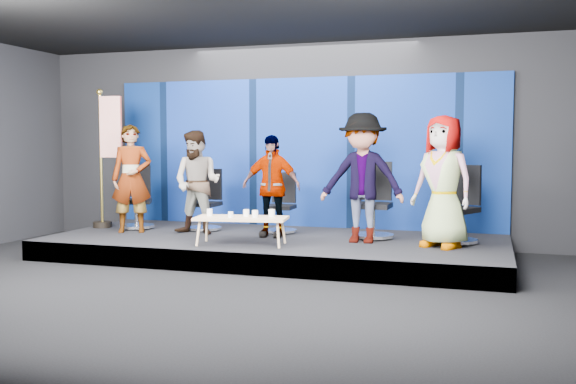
{
  "coord_description": "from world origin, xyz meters",
  "views": [
    {
      "loc": [
        3.18,
        -6.87,
        1.76
      ],
      "look_at": [
        0.25,
        2.4,
        1.02
      ],
      "focal_mm": 40.0,
      "sensor_mm": 36.0,
      "label": 1
    }
  ],
  "objects_px": {
    "panelist_e": "(443,182)",
    "chair_b": "(206,210)",
    "chair_a": "(137,207)",
    "flag_stand": "(107,155)",
    "panelist_a": "(132,179)",
    "coffee_table": "(241,219)",
    "mug_d": "(255,214)",
    "panelist_d": "(362,178)",
    "panelist_c": "(271,186)",
    "mug_e": "(272,213)",
    "panelist_b": "(197,183)",
    "mug_b": "(231,215)",
    "chair_e": "(458,217)",
    "mug_a": "(210,212)",
    "chair_c": "(281,213)",
    "mug_c": "(246,213)",
    "chair_d": "(374,213)"
  },
  "relations": [
    {
      "from": "panelist_e",
      "to": "chair_b",
      "type": "bearing_deg",
      "value": -162.17
    },
    {
      "from": "chair_a",
      "to": "flag_stand",
      "type": "height_order",
      "value": "flag_stand"
    },
    {
      "from": "panelist_a",
      "to": "coffee_table",
      "type": "distance_m",
      "value": 2.37
    },
    {
      "from": "mug_d",
      "to": "flag_stand",
      "type": "xyz_separation_m",
      "value": [
        -3.11,
        1.07,
        0.81
      ]
    },
    {
      "from": "panelist_d",
      "to": "coffee_table",
      "type": "bearing_deg",
      "value": -153.91
    },
    {
      "from": "panelist_c",
      "to": "mug_e",
      "type": "distance_m",
      "value": 0.86
    },
    {
      "from": "panelist_b",
      "to": "chair_a",
      "type": "bearing_deg",
      "value": 166.41
    },
    {
      "from": "coffee_table",
      "to": "mug_b",
      "type": "relative_size",
      "value": 16.16
    },
    {
      "from": "panelist_a",
      "to": "panelist_d",
      "type": "height_order",
      "value": "panelist_d"
    },
    {
      "from": "chair_a",
      "to": "mug_d",
      "type": "height_order",
      "value": "chair_a"
    },
    {
      "from": "chair_b",
      "to": "coffee_table",
      "type": "xyz_separation_m",
      "value": [
        1.16,
        -1.31,
        0.03
      ]
    },
    {
      "from": "chair_e",
      "to": "mug_e",
      "type": "bearing_deg",
      "value": -131.97
    },
    {
      "from": "mug_a",
      "to": "panelist_e",
      "type": "bearing_deg",
      "value": 11.13
    },
    {
      "from": "panelist_a",
      "to": "panelist_b",
      "type": "height_order",
      "value": "panelist_a"
    },
    {
      "from": "mug_b",
      "to": "mug_e",
      "type": "height_order",
      "value": "mug_e"
    },
    {
      "from": "panelist_a",
      "to": "chair_c",
      "type": "bearing_deg",
      "value": -8.35
    },
    {
      "from": "panelist_d",
      "to": "panelist_e",
      "type": "xyz_separation_m",
      "value": [
        1.16,
        -0.09,
        -0.03
      ]
    },
    {
      "from": "mug_b",
      "to": "mug_e",
      "type": "bearing_deg",
      "value": 28.97
    },
    {
      "from": "panelist_d",
      "to": "mug_e",
      "type": "relative_size",
      "value": 17.73
    },
    {
      "from": "panelist_c",
      "to": "chair_b",
      "type": "bearing_deg",
      "value": 161.37
    },
    {
      "from": "panelist_a",
      "to": "flag_stand",
      "type": "height_order",
      "value": "flag_stand"
    },
    {
      "from": "chair_c",
      "to": "mug_d",
      "type": "bearing_deg",
      "value": -88.78
    },
    {
      "from": "mug_a",
      "to": "mug_b",
      "type": "relative_size",
      "value": 1.16
    },
    {
      "from": "chair_b",
      "to": "chair_c",
      "type": "xyz_separation_m",
      "value": [
        1.3,
        0.1,
        -0.02
      ]
    },
    {
      "from": "mug_a",
      "to": "panelist_a",
      "type": "bearing_deg",
      "value": 158.29
    },
    {
      "from": "mug_c",
      "to": "mug_e",
      "type": "xyz_separation_m",
      "value": [
        0.37,
        0.06,
        0.0
      ]
    },
    {
      "from": "panelist_d",
      "to": "chair_e",
      "type": "height_order",
      "value": "panelist_d"
    },
    {
      "from": "mug_c",
      "to": "chair_a",
      "type": "bearing_deg",
      "value": 156.26
    },
    {
      "from": "chair_b",
      "to": "mug_d",
      "type": "height_order",
      "value": "chair_b"
    },
    {
      "from": "mug_e",
      "to": "mug_d",
      "type": "bearing_deg",
      "value": -143.86
    },
    {
      "from": "mug_c",
      "to": "flag_stand",
      "type": "distance_m",
      "value": 3.21
    },
    {
      "from": "panelist_b",
      "to": "chair_d",
      "type": "relative_size",
      "value": 1.42
    },
    {
      "from": "chair_d",
      "to": "mug_a",
      "type": "height_order",
      "value": "chair_d"
    },
    {
      "from": "mug_c",
      "to": "panelist_b",
      "type": "bearing_deg",
      "value": 147.28
    },
    {
      "from": "chair_c",
      "to": "panelist_a",
      "type": "bearing_deg",
      "value": -164.65
    },
    {
      "from": "panelist_b",
      "to": "chair_e",
      "type": "bearing_deg",
      "value": 6.0
    },
    {
      "from": "mug_a",
      "to": "mug_d",
      "type": "bearing_deg",
      "value": -0.77
    },
    {
      "from": "chair_c",
      "to": "mug_c",
      "type": "relative_size",
      "value": 9.84
    },
    {
      "from": "chair_c",
      "to": "panelist_d",
      "type": "relative_size",
      "value": 0.52
    },
    {
      "from": "chair_b",
      "to": "mug_c",
      "type": "height_order",
      "value": "chair_b"
    },
    {
      "from": "chair_b",
      "to": "mug_b",
      "type": "bearing_deg",
      "value": -52.4
    },
    {
      "from": "chair_c",
      "to": "mug_a",
      "type": "bearing_deg",
      "value": -116.53
    },
    {
      "from": "chair_c",
      "to": "mug_d",
      "type": "relative_size",
      "value": 9.63
    },
    {
      "from": "chair_c",
      "to": "flag_stand",
      "type": "height_order",
      "value": "flag_stand"
    },
    {
      "from": "chair_a",
      "to": "chair_c",
      "type": "xyz_separation_m",
      "value": [
        2.54,
        0.24,
        -0.04
      ]
    },
    {
      "from": "panelist_e",
      "to": "mug_a",
      "type": "height_order",
      "value": "panelist_e"
    },
    {
      "from": "panelist_e",
      "to": "mug_e",
      "type": "bearing_deg",
      "value": -140.76
    },
    {
      "from": "chair_d",
      "to": "mug_d",
      "type": "height_order",
      "value": "chair_d"
    },
    {
      "from": "panelist_e",
      "to": "mug_d",
      "type": "relative_size",
      "value": 18.16
    },
    {
      "from": "panelist_d",
      "to": "mug_a",
      "type": "height_order",
      "value": "panelist_d"
    }
  ]
}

